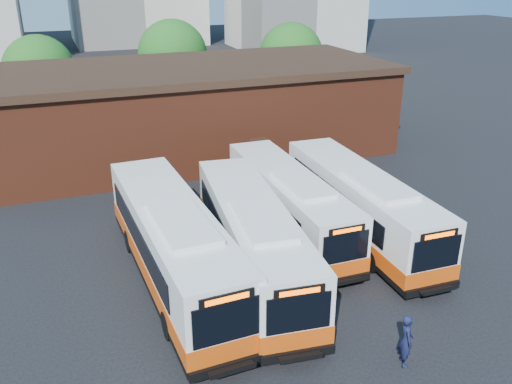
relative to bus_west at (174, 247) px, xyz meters
name	(u,v)px	position (x,y,z in m)	size (l,w,h in m)	color
ground	(310,287)	(5.35, -2.50, -1.70)	(220.00, 220.00, 0.00)	black
bus_west	(174,247)	(0.00, 0.00, 0.00)	(3.41, 13.88, 3.75)	white
bus_midwest	(253,242)	(3.40, -0.60, -0.09)	(4.11, 13.26, 3.56)	white
bus_mideast	(289,205)	(6.64, 2.74, -0.18)	(2.68, 12.34, 3.35)	white
bus_east	(360,206)	(9.84, 1.09, -0.10)	(3.04, 13.00, 3.52)	white
transit_worker	(406,340)	(6.21, -8.11, -0.70)	(0.73, 0.48, 2.01)	#121735
depot_building	(190,109)	(5.35, 17.50, 1.56)	(28.60, 12.60, 6.40)	maroon
tree_west	(39,71)	(-4.65, 29.50, 2.94)	(6.00, 6.00, 7.65)	#382314
tree_mid	(173,55)	(7.35, 31.50, 3.38)	(6.56, 6.56, 8.36)	#382314
tree_east	(291,55)	(18.35, 28.50, 3.13)	(6.24, 6.24, 7.96)	#382314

